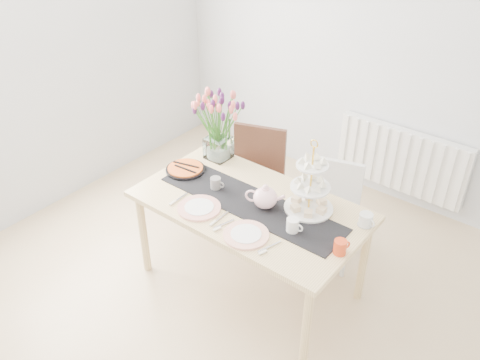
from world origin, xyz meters
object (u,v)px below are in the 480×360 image
Objects in this scene: plate_right at (246,235)px; plate_left at (199,208)px; dining_table at (250,212)px; mug_orange at (340,247)px; teapot at (265,198)px; cake_stand at (310,193)px; chair_brown at (255,173)px; radiator at (401,160)px; tart_tin at (185,169)px; chair_white at (332,205)px; mug_white at (293,225)px; cream_jug at (366,220)px; tulip_vase at (218,117)px; mug_grey at (216,183)px.

plate_left is at bearing 176.21° from plate_right.
dining_table is 0.75m from mug_orange.
teapot is at bearing 108.43° from mug_orange.
chair_brown is at bearing 150.59° from cake_stand.
dining_table is at bearing -103.52° from radiator.
radiator is at bearing 58.09° from tart_tin.
chair_white is 0.85m from mug_white.
chair_brown is 3.03× the size of tart_tin.
dining_table is 0.79m from cream_jug.
mug_white is at bearing -23.14° from tulip_vase.
plate_right is at bearing -39.59° from tulip_vase.
tulip_vase is at bearing 119.31° from plate_left.
dining_table is (-0.41, -1.71, 0.22)m from radiator.
mug_grey is 0.31× the size of plate_right.
chair_white is (0.28, 0.70, -0.21)m from dining_table.
mug_white is (-0.01, -1.79, 0.35)m from radiator.
dining_table is 2.47× the size of tulip_vase.
cream_jug is at bearing -60.12° from chair_white.
mug_white is 1.03× the size of mug_orange.
mug_grey reaches higher than dining_table.
chair_brown is 3.07× the size of plate_right.
tart_tin reaches higher than plate_left.
teapot is (-0.30, -1.69, 0.38)m from radiator.
tulip_vase is 1.41m from mug_orange.
plate_left is at bearing -131.46° from dining_table.
chair_brown is (-0.42, 0.62, -0.15)m from dining_table.
tulip_vase reaches higher than plate_left.
chair_brown is 9.96× the size of mug_grey.
cream_jug reaches higher than tart_tin.
tulip_vase is at bearing -174.12° from chair_white.
tart_tin reaches higher than radiator.
chair_white is 8.22× the size of mug_white.
chair_white reaches higher than plate_left.
mug_grey is at bearing -112.63° from radiator.
cake_stand is at bearing -49.13° from chair_brown.
mug_grey is 0.30× the size of plate_left.
chair_white is at bearing 22.74° from tulip_vase.
cake_stand reaches higher than plate_left.
mug_grey is at bearing -178.08° from dining_table.
plate_right is (-0.09, -0.99, 0.29)m from chair_white.
mug_white is 0.33× the size of plate_right.
tart_tin is (-0.64, 0.02, 0.09)m from dining_table.
chair_brown reaches higher than radiator.
mug_grey is (-0.42, -0.03, -0.04)m from teapot.
plate_right is (-0.22, -2.01, 0.31)m from radiator.
radiator is at bearing 87.87° from cake_stand.
tulip_vase is (-0.16, -0.28, 0.58)m from chair_brown.
radiator is at bearing 55.71° from teapot.
plate_right is (-0.54, -0.57, -0.04)m from cream_jug.
mug_white is (1.04, -0.10, 0.03)m from tart_tin.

